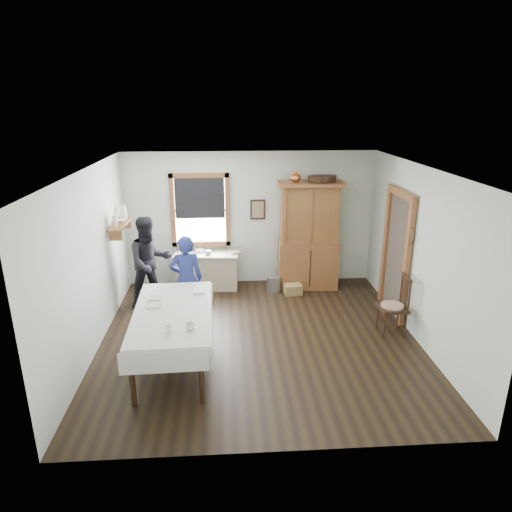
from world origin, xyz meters
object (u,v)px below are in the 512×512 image
dining_table (174,338)px  spindle_chair (393,305)px  work_counter (207,271)px  pail (275,283)px  wicker_basket (293,289)px  woman_blue (186,282)px  figure_dark (150,265)px  china_hutch (309,236)px

dining_table → spindle_chair: spindle_chair is taller
work_counter → pail: work_counter is taller
dining_table → wicker_basket: bearing=49.4°
spindle_chair → wicker_basket: (-1.37, 1.70, -0.40)m
dining_table → woman_blue: bearing=86.9°
work_counter → figure_dark: size_ratio=0.82×
woman_blue → figure_dark: (-0.71, 0.72, 0.07)m
pail → wicker_basket: size_ratio=0.94×
spindle_chair → woman_blue: size_ratio=0.71×
dining_table → woman_blue: (0.08, 1.40, 0.28)m
spindle_chair → figure_dark: size_ratio=0.65×
spindle_chair → figure_dark: bearing=160.3°
china_hutch → dining_table: (-2.41, -2.79, -0.65)m
pail → figure_dark: figure_dark is taller
spindle_chair → woman_blue: 3.42m
spindle_chair → pail: spindle_chair is taller
wicker_basket → figure_dark: (-2.69, -0.29, 0.68)m
spindle_chair → dining_table: bearing=-169.0°
pail → wicker_basket: bearing=-28.6°
china_hutch → spindle_chair: 2.39m
work_counter → pail: size_ratio=4.02×
china_hutch → pail: bearing=-160.4°
figure_dark → china_hutch: bearing=-13.3°
china_hutch → woman_blue: bearing=-145.8°
dining_table → figure_dark: (-0.64, 2.11, 0.35)m
spindle_chair → figure_dark: figure_dark is taller
china_hutch → woman_blue: china_hutch is taller
china_hutch → spindle_chair: china_hutch is taller
spindle_chair → figure_dark: (-4.06, 1.41, 0.27)m
work_counter → woman_blue: (-0.28, -1.44, 0.34)m
work_counter → wicker_basket: size_ratio=3.77×
china_hutch → spindle_chair: (1.02, -2.09, -0.57)m
wicker_basket → figure_dark: figure_dark is taller
dining_table → spindle_chair: 3.50m
pail → woman_blue: (-1.63, -1.19, 0.55)m
china_hutch → pail: china_hutch is taller
pail → dining_table: bearing=-123.5°
work_counter → spindle_chair: spindle_chair is taller
work_counter → woman_blue: woman_blue is taller
dining_table → figure_dark: figure_dark is taller
china_hutch → dining_table: size_ratio=1.01×
spindle_chair → pail: (-1.71, 1.88, -0.34)m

